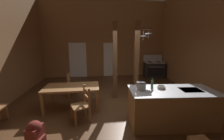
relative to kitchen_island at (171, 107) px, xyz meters
name	(u,v)px	position (x,y,z in m)	size (l,w,h in m)	color
ground_plane	(114,110)	(-1.37, 0.99, -0.52)	(7.95, 9.42, 0.10)	#4C301C
wall_back	(104,39)	(-1.37, 5.37, 1.77)	(7.95, 0.14, 4.48)	#93663F
glazed_door_back_left	(78,60)	(-2.98, 5.29, 0.56)	(1.00, 0.01, 2.05)	white
glazed_panel_back_right	(111,60)	(-1.01, 5.29, 0.56)	(0.84, 0.01, 2.05)	white
kitchen_island	(171,107)	(0.00, 0.00, 0.00)	(2.22, 1.11, 0.94)	brown
stove_range	(154,69)	(1.52, 4.65, 0.02)	(1.23, 0.93, 1.32)	black
support_post_with_pot_rack	(137,59)	(-0.45, 1.60, 1.06)	(0.59, 0.25, 2.83)	brown
support_post_center	(115,61)	(-1.22, 1.89, 0.95)	(0.14, 0.14, 2.83)	brown
dining_table	(72,89)	(-2.69, 1.20, 0.18)	(1.71, 0.92, 0.74)	brown
ladderback_chair_near_window	(73,86)	(-2.83, 2.17, -0.02)	(0.45, 0.45, 0.95)	olive
ladderback_chair_by_post	(82,105)	(-2.31, 0.43, -0.02)	(0.58, 0.58, 0.95)	olive
backpack	(35,134)	(-3.16, -0.49, -0.15)	(0.35, 0.36, 0.60)	maroon
stockpot_on_counter	(141,86)	(-0.79, 0.11, 0.57)	(0.32, 0.25, 0.20)	#A8AAB2
mixing_bowl_on_counter	(161,87)	(-0.23, 0.15, 0.50)	(0.20, 0.20, 0.07)	#B2A893
bottle_tall_on_counter	(152,84)	(-0.45, 0.24, 0.57)	(0.07, 0.07, 0.25)	#2D5638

